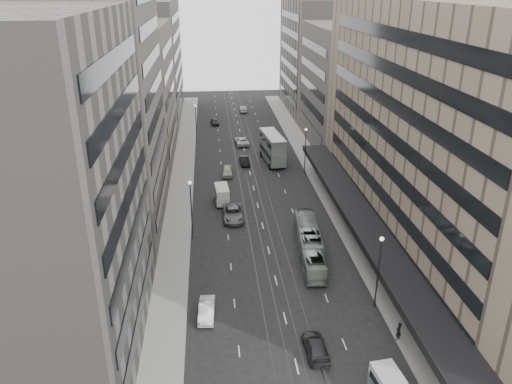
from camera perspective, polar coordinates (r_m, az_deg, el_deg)
name	(u,v)px	position (r m, az deg, el deg)	size (l,w,h in m)	color
ground	(277,285)	(57.43, 2.43, -10.59)	(220.00, 220.00, 0.00)	black
sidewalk_right	(314,168)	(92.55, 6.66, 2.78)	(4.00, 125.00, 0.15)	gray
sidewalk_left	(183,172)	(90.72, -8.35, 2.26)	(4.00, 125.00, 0.15)	gray
department_store	(447,133)	(64.48, 21.01, 6.33)	(19.20, 60.00, 30.00)	gray
building_right_mid	(348,87)	(105.25, 10.50, 11.75)	(15.00, 28.00, 24.00)	#46433D
building_right_far	(318,56)	(133.67, 7.07, 15.14)	(15.00, 32.00, 28.00)	slate
building_left_a	(36,200)	(45.17, -23.82, -0.82)	(15.00, 28.00, 30.00)	slate
building_left_b	(97,103)	(69.53, -17.70, 9.65)	(15.00, 26.00, 34.00)	#46433D
building_left_c	(129,95)	(96.44, -14.32, 10.74)	(15.00, 28.00, 25.00)	#655A4F
building_left_d	(147,60)	(128.45, -12.36, 14.49)	(15.00, 38.00, 28.00)	slate
lamp_right_near	(379,264)	(52.69, 13.89, -8.00)	(0.44, 0.44, 8.32)	#262628
lamp_right_far	(305,146)	(88.14, 5.67, 5.31)	(0.44, 0.44, 8.32)	#262628
lamp_left_near	(191,203)	(65.08, -7.44, -1.30)	(0.44, 0.44, 8.32)	#262628
lamp_left_far	(196,119)	(105.80, -6.89, 8.25)	(0.44, 0.44, 8.32)	#262628
bus_near	(311,256)	(60.50, 6.30, -7.30)	(2.32, 9.92, 2.76)	gray
bus_far	(308,235)	(64.67, 5.96, -4.96)	(2.66, 11.39, 3.17)	#929D96
double_decker	(272,147)	(94.20, 1.89, 5.14)	(4.06, 10.31, 5.49)	slate
panel_van	(222,194)	(76.82, -3.92, -0.26)	(2.40, 4.53, 2.78)	beige
sedan_1	(207,310)	(52.59, -5.66, -13.26)	(1.57, 4.50, 1.48)	silver
sedan_2	(233,214)	(71.97, -2.62, -2.48)	(2.84, 6.16, 1.71)	slate
sedan_3	(315,346)	(48.37, 6.79, -17.10)	(1.97, 4.85, 1.41)	#262628
sedan_4	(228,171)	(88.35, -3.27, 2.41)	(1.89, 4.70, 1.60)	#B1A592
sedan_5	(244,161)	(93.57, -1.34, 3.58)	(1.55, 4.44, 1.46)	black
sedan_6	(242,141)	(105.45, -1.67, 5.85)	(2.57, 5.57, 1.55)	silver
sedan_7	(268,136)	(108.66, 1.35, 6.39)	(2.26, 5.57, 1.62)	#575759
sedan_8	(215,122)	(121.26, -4.75, 8.03)	(1.70, 4.22, 1.44)	#2B2B2E
sedan_9	(243,109)	(133.07, -1.48, 9.47)	(1.67, 4.78, 1.58)	#AC9D8E
pedestrian	(399,331)	(50.95, 15.98, -15.04)	(0.69, 0.45, 1.88)	black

